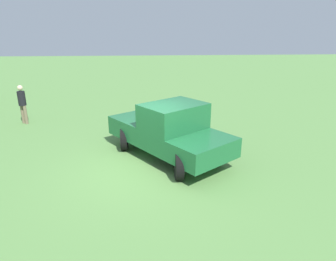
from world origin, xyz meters
The scene contains 3 objects.
ground_plane centered at (0.00, 0.00, 0.00)m, with size 80.00×80.00×0.00m, color #5B8C47.
pickup_truck centered at (0.84, -0.89, 0.96)m, with size 4.67×4.12×1.84m.
person_bystander centered at (5.00, 5.28, 0.97)m, with size 0.44×0.44×1.72m.
Camera 1 is at (-8.19, -0.15, 4.04)m, focal length 31.94 mm.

